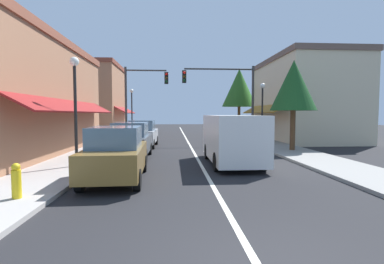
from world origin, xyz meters
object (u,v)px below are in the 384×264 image
(parked_car_third_left, at_px, (143,134))
(traffic_signal_mast_arm, at_px, (228,90))
(van_in_lane, at_px, (232,138))
(street_lamp_right_mid, at_px, (262,103))
(parked_car_nearest_left, at_px, (116,154))
(street_lamp_left_near, at_px, (75,93))
(tree_right_far, at_px, (239,88))
(traffic_signal_left_corner, at_px, (140,93))
(tree_right_near, at_px, (294,86))
(fire_hydrant, at_px, (16,181))
(street_lamp_left_far, at_px, (132,104))
(parked_car_second_left, at_px, (131,141))

(parked_car_third_left, bearing_deg, traffic_signal_mast_arm, 19.93)
(van_in_lane, xyz_separation_m, street_lamp_right_mid, (3.62, 7.24, 1.79))
(parked_car_nearest_left, distance_m, parked_car_third_left, 9.76)
(street_lamp_left_near, distance_m, tree_right_far, 21.48)
(van_in_lane, height_order, traffic_signal_left_corner, traffic_signal_left_corner)
(parked_car_third_left, distance_m, tree_right_near, 9.84)
(van_in_lane, xyz_separation_m, fire_hydrant, (-6.38, -5.14, -0.60))
(parked_car_third_left, bearing_deg, street_lamp_left_far, 103.69)
(van_in_lane, height_order, tree_right_far, tree_right_far)
(parked_car_third_left, xyz_separation_m, van_in_lane, (4.55, -6.90, 0.27))
(parked_car_second_left, xyz_separation_m, street_lamp_left_far, (-1.84, 13.87, 2.21))
(parked_car_nearest_left, distance_m, street_lamp_right_mid, 13.07)
(parked_car_nearest_left, height_order, street_lamp_left_far, street_lamp_left_far)
(street_lamp_left_near, distance_m, tree_right_near, 11.61)
(parked_car_third_left, xyz_separation_m, street_lamp_right_mid, (8.17, 0.34, 2.06))
(traffic_signal_left_corner, xyz_separation_m, fire_hydrant, (-1.31, -15.50, -3.29))
(street_lamp_right_mid, height_order, street_lamp_left_far, street_lamp_left_far)
(parked_car_nearest_left, relative_size, parked_car_third_left, 1.00)
(traffic_signal_mast_arm, distance_m, tree_right_near, 5.86)
(street_lamp_left_far, bearing_deg, parked_car_nearest_left, -83.75)
(street_lamp_right_mid, distance_m, street_lamp_left_far, 13.12)
(parked_car_third_left, height_order, street_lamp_left_far, street_lamp_left_far)
(street_lamp_left_near, relative_size, street_lamp_left_far, 0.96)
(parked_car_nearest_left, xyz_separation_m, tree_right_far, (8.86, 20.62, 4.04))
(parked_car_third_left, relative_size, traffic_signal_mast_arm, 0.72)
(traffic_signal_mast_arm, bearing_deg, fire_hydrant, -119.50)
(tree_right_far, bearing_deg, street_lamp_right_mid, -94.50)
(traffic_signal_mast_arm, bearing_deg, street_lamp_left_near, -129.57)
(street_lamp_left_far, xyz_separation_m, tree_right_near, (10.75, -11.90, 0.68))
(parked_car_third_left, relative_size, van_in_lane, 0.80)
(tree_right_far, bearing_deg, street_lamp_left_far, -169.13)
(parked_car_nearest_left, relative_size, street_lamp_left_near, 0.94)
(van_in_lane, relative_size, tree_right_far, 0.75)
(tree_right_far, bearing_deg, tree_right_near, -90.54)
(parked_car_third_left, relative_size, street_lamp_right_mid, 0.97)
(street_lamp_left_near, relative_size, fire_hydrant, 5.06)
(parked_car_nearest_left, bearing_deg, tree_right_near, 35.52)
(parked_car_second_left, distance_m, parked_car_third_left, 5.10)
(street_lamp_right_mid, relative_size, fire_hydrant, 4.93)
(traffic_signal_left_corner, relative_size, street_lamp_right_mid, 1.35)
(parked_car_nearest_left, height_order, parked_car_third_left, same)
(street_lamp_left_near, bearing_deg, fire_hydrant, -90.03)
(van_in_lane, bearing_deg, parked_car_third_left, 123.69)
(parked_car_third_left, relative_size, tree_right_near, 0.79)
(van_in_lane, distance_m, traffic_signal_left_corner, 11.84)
(street_lamp_left_far, height_order, tree_right_far, tree_right_far)
(street_lamp_right_mid, xyz_separation_m, street_lamp_left_far, (-10.06, 8.43, 0.16))
(parked_car_second_left, relative_size, traffic_signal_mast_arm, 0.72)
(tree_right_near, bearing_deg, fire_hydrant, -140.23)
(fire_hydrant, bearing_deg, parked_car_nearest_left, 49.11)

